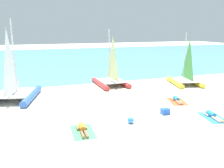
# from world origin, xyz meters

# --- Properties ---
(ground_plane) EXTENTS (120.00, 120.00, 0.00)m
(ground_plane) POSITION_xyz_m (0.00, 10.00, 0.00)
(ground_plane) COLOR beige
(ocean_water) EXTENTS (120.00, 40.00, 0.05)m
(ocean_water) POSITION_xyz_m (0.00, 30.36, 0.03)
(ocean_water) COLOR #5BB2C1
(ocean_water) RESTS_ON ground
(sailboat_blue) EXTENTS (3.86, 5.00, 5.77)m
(sailboat_blue) POSITION_xyz_m (-6.68, 7.04, 0.86)
(sailboat_blue) COLOR blue
(sailboat_blue) RESTS_ON ground
(sailboat_yellow) EXTENTS (3.09, 4.07, 4.74)m
(sailboat_yellow) POSITION_xyz_m (8.01, 7.04, 0.71)
(sailboat_yellow) COLOR yellow
(sailboat_yellow) RESTS_ON ground
(sailboat_red) EXTENTS (2.62, 3.96, 5.04)m
(sailboat_red) POSITION_xyz_m (1.38, 8.91, 0.75)
(sailboat_red) COLOR #CC3838
(sailboat_red) RESTS_ON ground
(towel_left) EXTENTS (1.18, 1.94, 0.01)m
(towel_left) POSITION_xyz_m (-3.16, 0.03, 0.01)
(towel_left) COLOR #4CB266
(towel_left) RESTS_ON ground
(sunbather_left) EXTENTS (0.56, 1.56, 0.30)m
(sunbather_left) POSITION_xyz_m (-3.16, 0.09, 0.13)
(sunbather_left) COLOR orange
(sunbather_left) RESTS_ON towel_left
(towel_middle) EXTENTS (1.55, 2.12, 0.01)m
(towel_middle) POSITION_xyz_m (4.28, 2.79, 0.01)
(towel_middle) COLOR #EA5933
(towel_middle) RESTS_ON ground
(sunbather_middle) EXTENTS (0.78, 1.55, 0.30)m
(sunbather_middle) POSITION_xyz_m (4.29, 2.86, 0.13)
(sunbather_middle) COLOR #268CCC
(sunbather_middle) RESTS_ON towel_middle
(towel_right) EXTENTS (1.42, 2.07, 0.01)m
(towel_right) POSITION_xyz_m (4.46, -0.56, 0.01)
(towel_right) COLOR #338CD8
(towel_right) RESTS_ON ground
(sunbather_right) EXTENTS (0.68, 1.56, 0.30)m
(sunbather_right) POSITION_xyz_m (4.47, -0.49, 0.13)
(sunbather_right) COLOR #268CCC
(sunbather_right) RESTS_ON towel_right
(beach_ball) EXTENTS (0.37, 0.37, 0.37)m
(beach_ball) POSITION_xyz_m (-0.43, 0.25, 0.18)
(beach_ball) COLOR #337FE5
(beach_ball) RESTS_ON ground
(cooler_box) EXTENTS (0.50, 0.36, 0.36)m
(cooler_box) POSITION_xyz_m (2.11, 0.86, 0.18)
(cooler_box) COLOR blue
(cooler_box) RESTS_ON ground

